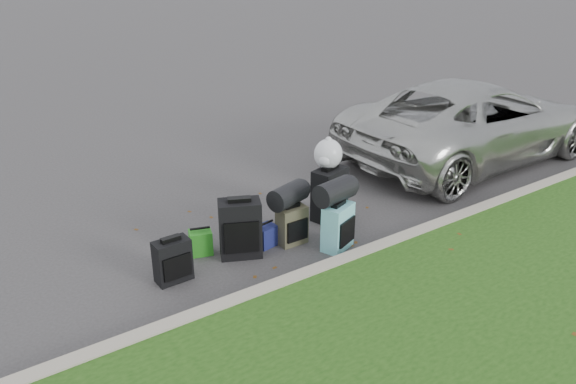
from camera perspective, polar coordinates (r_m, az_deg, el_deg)
ground at (r=7.48m, az=1.51°, el=-4.20°), size 120.00×120.00×0.00m
curb at (r=6.76m, az=6.54°, el=-6.84°), size 120.00×0.18×0.15m
suv at (r=10.45m, az=18.31°, el=6.91°), size 5.08×2.36×1.41m
suitcase_small_black at (r=6.48m, az=-11.64°, el=-6.85°), size 0.41×0.23×0.50m
suitcase_large_black_left at (r=6.83m, az=-4.87°, el=-3.72°), size 0.58×0.48×0.72m
suitcase_olive at (r=7.13m, az=0.39°, el=-3.39°), size 0.37×0.23×0.50m
suitcase_teal at (r=7.01m, az=5.07°, el=-3.56°), size 0.48×0.38×0.59m
suitcase_large_black_right at (r=7.76m, az=4.23°, el=-0.20°), size 0.55×0.42×0.73m
tote_green at (r=7.01m, az=-8.85°, el=-5.07°), size 0.32×0.29×0.31m
tote_navy at (r=7.12m, az=-2.26°, el=-4.47°), size 0.29×0.25×0.28m
duffel_left at (r=7.01m, az=0.02°, el=-0.33°), size 0.58×0.42×0.28m
duffel_right at (r=6.90m, az=4.79°, el=0.06°), size 0.57×0.38×0.30m
trash_bag at (r=7.60m, az=4.10°, el=3.88°), size 0.40×0.40×0.40m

